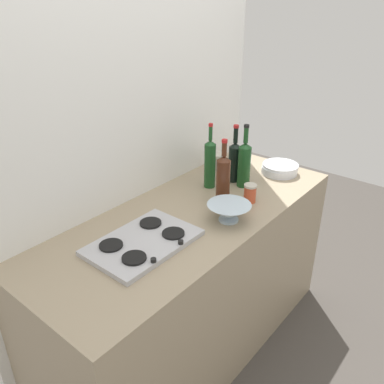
{
  "coord_description": "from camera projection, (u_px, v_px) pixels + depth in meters",
  "views": [
    {
      "loc": [
        -1.36,
        -1.12,
        1.9
      ],
      "look_at": [
        0.0,
        0.0,
        1.02
      ],
      "focal_mm": 37.31,
      "sensor_mm": 36.0,
      "label": 1
    }
  ],
  "objects": [
    {
      "name": "wine_bottle_leftmost",
      "position": [
        234.0,
        160.0,
        2.32
      ],
      "size": [
        0.07,
        0.07,
        0.34
      ],
      "color": "black",
      "rests_on": "counter_block"
    },
    {
      "name": "mixing_bowl",
      "position": [
        229.0,
        212.0,
        1.94
      ],
      "size": [
        0.22,
        0.22,
        0.09
      ],
      "color": "silver",
      "rests_on": "counter_block"
    },
    {
      "name": "wine_bottle_mid_right",
      "position": [
        210.0,
        163.0,
        2.24
      ],
      "size": [
        0.06,
        0.06,
        0.37
      ],
      "color": "#19471E",
      "rests_on": "counter_block"
    },
    {
      "name": "stovetop_hob",
      "position": [
        143.0,
        242.0,
        1.77
      ],
      "size": [
        0.48,
        0.32,
        0.04
      ],
      "color": "#B2B2B7",
      "rests_on": "counter_block"
    },
    {
      "name": "wine_bottle_rightmost",
      "position": [
        223.0,
        178.0,
        2.09
      ],
      "size": [
        0.07,
        0.07,
        0.35
      ],
      "color": "#472314",
      "rests_on": "counter_block"
    },
    {
      "name": "backsplash_panel",
      "position": [
        135.0,
        124.0,
        2.07
      ],
      "size": [
        1.9,
        0.06,
        2.59
      ],
      "primitive_type": "cube",
      "color": "white",
      "rests_on": "ground"
    },
    {
      "name": "wine_bottle_mid_left",
      "position": [
        244.0,
        163.0,
        2.25
      ],
      "size": [
        0.07,
        0.07,
        0.37
      ],
      "color": "#19471E",
      "rests_on": "counter_block"
    },
    {
      "name": "plate_stack",
      "position": [
        280.0,
        169.0,
        2.46
      ],
      "size": [
        0.22,
        0.22,
        0.06
      ],
      "color": "white",
      "rests_on": "counter_block"
    },
    {
      "name": "counter_block",
      "position": [
        192.0,
        283.0,
        2.23
      ],
      "size": [
        1.8,
        0.7,
        0.9
      ],
      "primitive_type": "cube",
      "color": "tan",
      "rests_on": "ground"
    },
    {
      "name": "condiment_jar_front",
      "position": [
        218.0,
        162.0,
        2.5
      ],
      "size": [
        0.08,
        0.08,
        0.1
      ],
      "color": "#9E998C",
      "rests_on": "counter_block"
    },
    {
      "name": "condiment_jar_rear",
      "position": [
        250.0,
        193.0,
        2.12
      ],
      "size": [
        0.07,
        0.07,
        0.1
      ],
      "color": "#C64C2D",
      "rests_on": "counter_block"
    },
    {
      "name": "ground_plane",
      "position": [
        192.0,
        341.0,
        2.43
      ],
      "size": [
        6.0,
        6.0,
        0.0
      ],
      "primitive_type": "plane",
      "color": "#47423D",
      "rests_on": "ground"
    }
  ]
}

